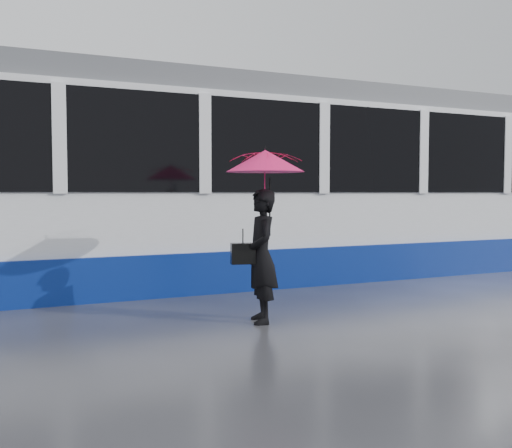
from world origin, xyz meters
name	(u,v)px	position (x,y,z in m)	size (l,w,h in m)	color
ground	(247,310)	(0.00, 0.00, 0.00)	(90.00, 90.00, 0.00)	#2A2B2F
rails	(188,281)	(0.00, 2.50, 0.01)	(34.00, 1.51, 0.02)	#3F3D38
tram	(312,185)	(2.38, 2.50, 1.64)	(26.00, 2.56, 3.35)	white
woman	(261,256)	(-0.12, -0.69, 0.77)	(0.56, 0.37, 1.53)	black
umbrella	(265,176)	(-0.07, -0.69, 1.68)	(1.07, 1.07, 1.03)	#F11455
handbag	(243,253)	(-0.34, -0.67, 0.80)	(0.29, 0.17, 0.42)	black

